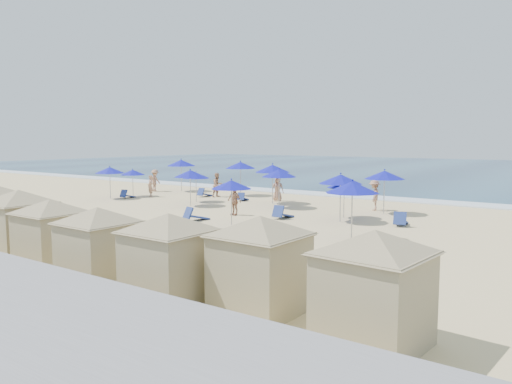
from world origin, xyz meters
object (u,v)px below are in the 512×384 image
cabana_1 (19,215)px  beachgoer_0 (150,186)px  cabana_4 (169,247)px  umbrella_0 (133,172)px  cabana_2 (51,225)px  umbrella_3 (190,174)px  beachgoer_2 (234,201)px  umbrella_12 (279,173)px  umbrella_4 (240,165)px  cabana_6 (374,273)px  umbrella_9 (385,175)px  umbrella_2 (181,163)px  umbrella_7 (273,169)px  beachgoer_5 (155,180)px  umbrella_5 (196,175)px  cabana_3 (98,236)px  umbrella_8 (344,184)px  umbrella_10 (341,179)px  umbrella_11 (352,187)px  umbrella_6 (231,185)px  trash_bin (137,237)px  beachgoer_1 (218,185)px  umbrella_1 (110,170)px  cabana_5 (260,252)px  beachgoer_4 (278,189)px  beachgoer_3 (374,195)px

cabana_1 → beachgoer_0: bearing=123.8°
cabana_4 → umbrella_0: cabana_4 is taller
cabana_2 → umbrella_3: size_ratio=1.67×
umbrella_3 → beachgoer_2: bearing=-17.3°
cabana_2 → umbrella_12: bearing=96.5°
umbrella_4 → beachgoer_0: size_ratio=1.65×
cabana_6 → umbrella_9: bearing=110.8°
umbrella_2 → umbrella_7: 10.85m
cabana_1 → beachgoer_5: (-13.37, 18.94, -0.65)m
cabana_2 → umbrella_5: 17.94m
cabana_4 → cabana_3: bearing=-179.5°
umbrella_8 → umbrella_12: 5.32m
umbrella_5 → umbrella_10: 11.96m
umbrella_4 → umbrella_3: bearing=-81.2°
beachgoer_0 → umbrella_7: bearing=39.5°
cabana_3 → cabana_4: (2.90, 0.02, 0.04)m
umbrella_10 → umbrella_11: (2.48, -3.94, 0.02)m
umbrella_3 → umbrella_6: umbrella_3 is taller
trash_bin → beachgoer_1: bearing=121.4°
umbrella_7 → umbrella_1: bearing=-157.7°
umbrella_1 → umbrella_2: umbrella_2 is taller
umbrella_1 → umbrella_0: bearing=83.3°
cabana_2 → cabana_5: cabana_5 is taller
cabana_1 → umbrella_3: (-4.74, 14.00, 0.54)m
umbrella_6 → umbrella_11: size_ratio=0.90×
cabana_2 → umbrella_5: (-8.17, 15.97, 0.37)m
umbrella_4 → umbrella_8: bearing=-25.8°
cabana_2 → umbrella_0: 21.24m
umbrella_1 → umbrella_6: umbrella_1 is taller
cabana_2 → umbrella_7: (-3.42, 18.31, 0.89)m
umbrella_5 → umbrella_9: umbrella_9 is taller
umbrella_2 → umbrella_7: umbrella_2 is taller
umbrella_5 → beachgoer_2: umbrella_5 is taller
umbrella_11 → beachgoer_4: 13.92m
beachgoer_0 → beachgoer_2: beachgoer_0 is taller
umbrella_3 → cabana_6: bearing=-37.5°
beachgoer_2 → beachgoer_5: bearing=158.0°
umbrella_2 → umbrella_11: (20.16, -10.40, -0.09)m
cabana_2 → cabana_6: size_ratio=0.94×
umbrella_5 → beachgoer_3: bearing=15.6°
cabana_1 → umbrella_12: 16.58m
umbrella_9 → cabana_4: bearing=-85.7°
cabana_1 → umbrella_11: (8.42, 9.95, 0.70)m
cabana_2 → umbrella_6: size_ratio=1.73×
beachgoer_0 → beachgoer_3: 16.68m
umbrella_2 → umbrella_7: (10.62, -2.24, -0.01)m
umbrella_8 → umbrella_10: umbrella_10 is taller
umbrella_10 → cabana_6: bearing=-61.4°
cabana_6 → beachgoer_3: 20.55m
beachgoer_5 → umbrella_1: bearing=-179.5°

